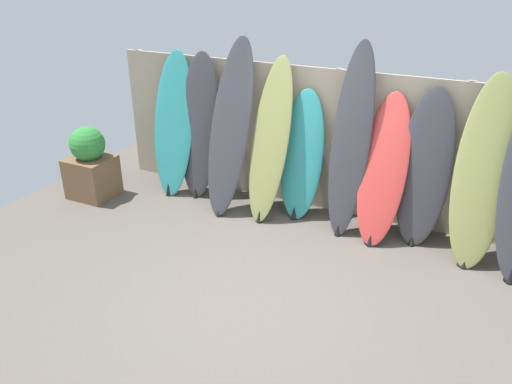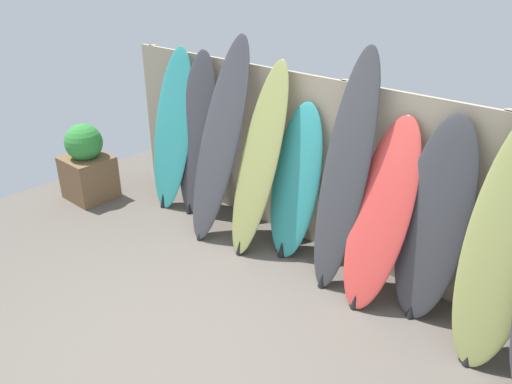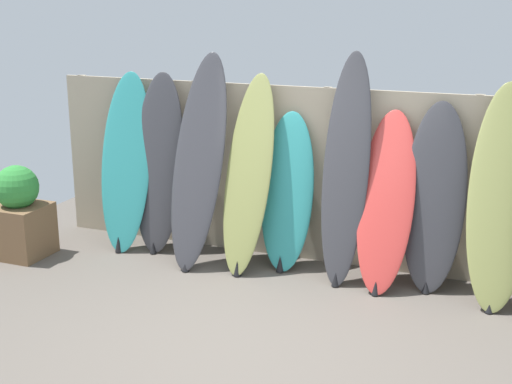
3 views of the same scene
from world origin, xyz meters
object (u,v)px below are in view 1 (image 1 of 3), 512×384
surfboard_charcoal_2 (230,128)px  surfboard_teal_4 (302,156)px  surfboard_charcoal_1 (199,127)px  surfboard_red_6 (383,171)px  planter_box (90,165)px  surfboard_charcoal_7 (425,170)px  surfboard_teal_0 (173,126)px  surfboard_olive_3 (270,142)px  surfboard_charcoal_5 (351,143)px  surfboard_olive_8 (483,174)px

surfboard_charcoal_2 → surfboard_teal_4: bearing=11.7°
surfboard_charcoal_1 → surfboard_red_6: 2.46m
surfboard_charcoal_2 → planter_box: (-1.83, -0.57, -0.61)m
planter_box → surfboard_charcoal_1: bearing=29.9°
surfboard_charcoal_1 → surfboard_charcoal_7: bearing=0.3°
surfboard_teal_0 → surfboard_red_6: surfboard_teal_0 is taller
planter_box → surfboard_charcoal_7: bearing=10.2°
surfboard_charcoal_1 → surfboard_olive_3: 1.09m
surfboard_charcoal_2 → surfboard_charcoal_5: bearing=3.6°
surfboard_teal_0 → surfboard_olive_3: size_ratio=0.98×
surfboard_charcoal_5 → surfboard_charcoal_7: (0.82, 0.08, -0.21)m
surfboard_teal_4 → planter_box: (-2.71, -0.75, -0.32)m
surfboard_charcoal_7 → surfboard_charcoal_5: bearing=-174.1°
surfboard_teal_0 → surfboard_teal_4: surfboard_teal_0 is taller
surfboard_teal_0 → surfboard_charcoal_1: surfboard_charcoal_1 is taller
surfboard_teal_0 → surfboard_charcoal_2: 0.93m
surfboard_charcoal_5 → surfboard_red_6: size_ratio=1.32×
surfboard_teal_4 → planter_box: 2.83m
surfboard_olive_3 → surfboard_charcoal_5: bearing=3.8°
surfboard_charcoal_1 → surfboard_olive_3: size_ratio=0.98×
surfboard_red_6 → surfboard_olive_8: size_ratio=0.84×
surfboard_charcoal_1 → surfboard_charcoal_2: surfboard_charcoal_2 is taller
surfboard_teal_0 → surfboard_olive_3: bearing=-2.8°
surfboard_teal_0 → planter_box: 1.23m
surfboard_teal_4 → surfboard_charcoal_5: surfboard_charcoal_5 is taller
surfboard_red_6 → surfboard_olive_3: bearing=-178.2°
surfboard_teal_4 → surfboard_olive_8: 2.03m
surfboard_charcoal_2 → surfboard_charcoal_7: (2.32, 0.18, -0.19)m
surfboard_charcoal_2 → surfboard_olive_3: 0.54m
surfboard_teal_0 → surfboard_red_6: 2.82m
surfboard_teal_0 → planter_box: surfboard_teal_0 is taller
surfboard_charcoal_1 → surfboard_red_6: surfboard_charcoal_1 is taller
surfboard_red_6 → planter_box: size_ratio=1.69×
surfboard_teal_0 → planter_box: size_ratio=1.94×
surfboard_teal_0 → surfboard_charcoal_7: bearing=1.4°
surfboard_charcoal_5 → surfboard_olive_8: size_ratio=1.11×
surfboard_charcoal_5 → surfboard_charcoal_7: size_ratio=1.24×
surfboard_teal_4 → surfboard_charcoal_7: surfboard_charcoal_7 is taller
surfboard_charcoal_1 → surfboard_red_6: bearing=-2.2°
surfboard_olive_3 → planter_box: bearing=-165.8°
surfboard_charcoal_1 → surfboard_olive_3: bearing=-7.1°
surfboard_olive_8 → planter_box: 4.80m
surfboard_olive_3 → planter_box: size_ratio=1.98×
surfboard_teal_4 → surfboard_olive_3: bearing=-156.7°
surfboard_olive_8 → surfboard_teal_4: bearing=176.8°
surfboard_charcoal_7 → surfboard_olive_8: bearing=-10.6°
surfboard_teal_4 → planter_box: bearing=-164.6°
surfboard_teal_0 → surfboard_charcoal_2: bearing=-6.2°
surfboard_charcoal_2 → surfboard_olive_8: surfboard_charcoal_2 is taller
surfboard_charcoal_1 → surfboard_teal_4: 1.45m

